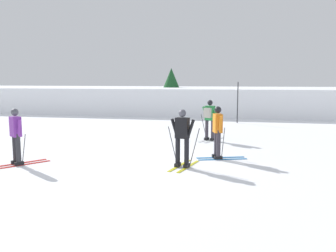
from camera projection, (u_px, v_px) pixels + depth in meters
ground_plane at (135, 163)px, 11.05m from camera, size 120.00×120.00×0.00m
far_snow_ridge at (200, 100)px, 28.54m from camera, size 80.00×9.74×1.90m
skier_green at (210, 118)px, 15.01m from camera, size 0.98×1.61×1.71m
skier_black at (182, 137)px, 10.44m from camera, size 0.98×1.64×1.71m
skier_purple at (16, 135)px, 10.74m from camera, size 1.25×1.50×1.71m
skier_orange at (218, 131)px, 11.56m from camera, size 1.64×0.96×1.71m
trail_marker_pole at (238, 103)px, 21.12m from camera, size 0.05×0.05×2.41m
conifer_far_left at (171, 84)px, 29.27m from camera, size 2.16×2.16×3.47m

